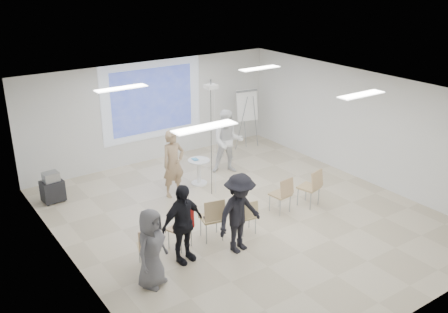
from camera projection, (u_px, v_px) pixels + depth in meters
floor at (243, 217)px, 11.90m from camera, size 8.00×9.00×0.10m
ceiling at (245, 90)px, 10.77m from camera, size 8.00×9.00×0.10m
wall_back at (152, 111)px, 14.82m from camera, size 8.00×0.10×3.00m
wall_left at (68, 202)px, 9.18m from camera, size 0.10×9.00×3.00m
wall_right at (364, 126)px, 13.49m from camera, size 0.10×9.00×3.00m
projection_halo at (153, 100)px, 14.64m from camera, size 3.20×0.01×2.30m
projection_image at (153, 100)px, 14.63m from camera, size 2.60×0.01×1.90m
pedestal_table at (199, 170)px, 13.42m from camera, size 0.65×0.65×0.72m
player_left at (173, 160)px, 12.56m from camera, size 0.76×0.55×1.98m
player_right at (228, 138)px, 14.01m from camera, size 1.23×1.16×2.03m
controller_left at (174, 144)px, 12.73m from camera, size 0.05×0.13×0.04m
controller_right at (217, 125)px, 13.97m from camera, size 0.09×0.11×0.04m
chair_far_left at (149, 245)px, 9.63m from camera, size 0.53×0.55×0.89m
chair_left_mid at (182, 226)px, 10.31m from camera, size 0.55×0.57×0.89m
chair_left_inner at (213, 216)px, 10.61m from camera, size 0.56×0.59×0.99m
chair_center at (248, 214)px, 10.91m from camera, size 0.45×0.47×0.82m
chair_right_inner at (283, 192)px, 11.81m from camera, size 0.47×0.50×0.91m
chair_right_far at (312, 185)px, 12.12m from camera, size 0.56×0.58×0.97m
red_jacket at (185, 221)px, 10.12m from camera, size 0.49×0.27×0.46m
laptop at (211, 216)px, 10.72m from camera, size 0.41×0.34×0.03m
audience_left at (182, 218)px, 9.74m from camera, size 1.20×0.83×1.91m
audience_mid at (240, 208)px, 10.10m from camera, size 1.36×0.88×1.95m
audience_outer at (151, 244)px, 9.03m from camera, size 1.01×0.90×1.73m
flipchart_easel at (247, 106)px, 15.70m from camera, size 0.82×0.63×1.91m
av_cart at (52, 188)px, 12.45m from camera, size 0.55×0.46×0.78m
ceiling_projector at (211, 92)px, 12.10m from camera, size 0.30×0.25×3.00m
fluor_panel_nw at (121, 88)px, 11.27m from camera, size 1.20×0.30×0.02m
fluor_panel_ne at (260, 68)px, 13.39m from camera, size 1.20×0.30×0.02m
fluor_panel_sw at (205, 127)px, 8.59m from camera, size 1.20×0.30×0.02m
fluor_panel_se at (361, 95)px, 10.72m from camera, size 1.20×0.30×0.02m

